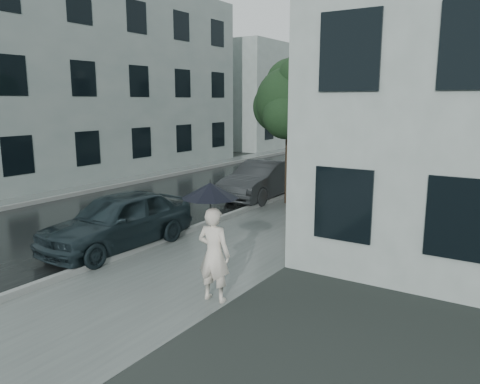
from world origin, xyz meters
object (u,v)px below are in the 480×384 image
Objects in this scene: car_far at (262,180)px; lamp_post at (330,114)px; street_tree at (291,101)px; car_near at (118,220)px; pedestrian at (214,254)px.

lamp_post is at bearing 82.60° from car_far.
street_tree is 1.25× the size of car_near.
street_tree is at bearing -69.91° from lamp_post.
lamp_post is at bearing 96.69° from street_tree.
lamp_post is 1.28× the size of car_near.
car_near is 0.97× the size of car_far.
pedestrian is 0.41× the size of car_far.
car_far is (0.00, 7.24, -0.00)m from car_near.
car_near is at bearing -79.41° from lamp_post.
car_near is (-3.90, 1.29, -0.18)m from pedestrian.
car_far is (-3.90, 8.53, -0.18)m from pedestrian.
car_near is at bearing -90.63° from car_far.
pedestrian is 9.38m from car_far.
street_tree is 5.28m from lamp_post.
car_near is 7.24m from car_far.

